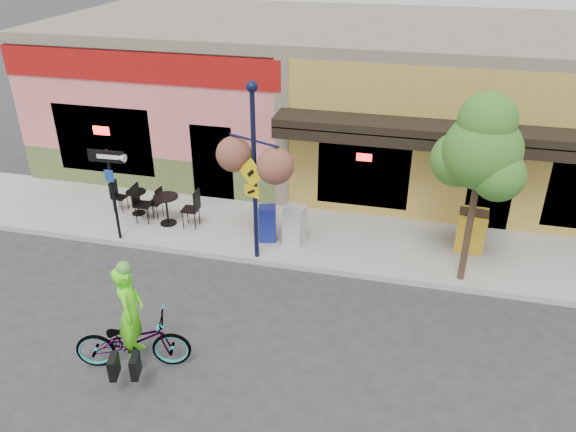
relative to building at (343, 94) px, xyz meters
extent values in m
plane|color=#2D2D30|center=(0.00, -7.50, -2.25)|extent=(90.00, 90.00, 0.00)
cube|color=#9E9B93|center=(0.00, -5.50, -2.17)|extent=(24.00, 3.00, 0.15)
cube|color=#A8A59E|center=(0.00, -6.95, -2.17)|extent=(24.00, 0.12, 0.15)
imported|color=maroon|center=(-2.07, -10.73, -1.71)|extent=(2.18, 1.25, 1.08)
imported|color=#5FFF1A|center=(-2.02, -10.73, -1.32)|extent=(0.61, 0.77, 1.86)
camera|label=1|loc=(2.50, -17.67, 4.97)|focal=35.00mm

